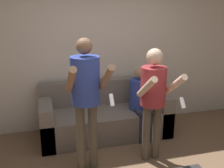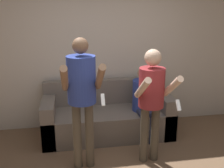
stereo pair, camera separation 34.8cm
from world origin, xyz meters
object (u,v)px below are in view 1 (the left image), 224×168
couch (105,117)px  person_seated (141,98)px  person_standing_right (154,93)px  person_standing_left (86,90)px

couch → person_seated: person_seated is taller
person_standing_right → person_seated: 0.79m
couch → person_seated: 0.68m
person_seated → person_standing_left: bearing=-144.5°
couch → person_seated: size_ratio=1.79×
couch → person_standing_right: person_standing_right is taller
person_seated → couch: bearing=162.4°
couch → person_standing_right: (0.44, -0.89, 0.66)m
couch → person_standing_right: size_ratio=1.33×
couch → person_seated: bearing=-17.6°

